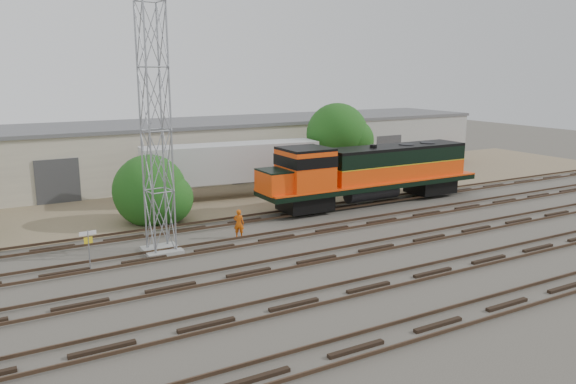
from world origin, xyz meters
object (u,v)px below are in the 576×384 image
worker (239,224)px  semi_trailer (236,164)px  locomotive (369,172)px  signal_tower (156,135)px

worker → semi_trailer: semi_trailer is taller
locomotive → worker: (-12.12, -3.06, -1.64)m
semi_trailer → worker: bearing=-107.2°
locomotive → worker: bearing=-165.8°
locomotive → worker: size_ratio=10.46×
signal_tower → semi_trailer: 14.74m
semi_trailer → locomotive: bearing=-37.2°
locomotive → semi_trailer: (-7.63, 7.25, 0.19)m
locomotive → signal_tower: size_ratio=1.37×
signal_tower → worker: bearing=4.3°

